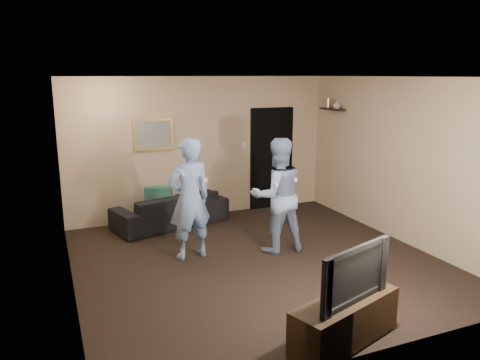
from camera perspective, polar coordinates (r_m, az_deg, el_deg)
name	(u,v)px	position (r m, az deg, el deg)	size (l,w,h in m)	color
ground	(257,261)	(6.86, 2.08, -9.83)	(5.00, 5.00, 0.00)	black
ceiling	(258,77)	(6.33, 2.27, 12.45)	(5.00, 5.00, 0.04)	silver
wall_back	(201,147)	(8.76, -4.73, 3.97)	(5.00, 0.04, 2.60)	tan
wall_front	(374,226)	(4.41, 16.02, -5.38)	(5.00, 0.04, 2.60)	tan
wall_left	(66,190)	(5.90, -20.46, -1.13)	(0.04, 5.00, 2.60)	tan
wall_right	(401,160)	(7.84, 19.00, 2.27)	(0.04, 5.00, 2.60)	tan
sofa	(171,209)	(8.40, -8.45, -3.54)	(2.02, 0.79, 0.59)	black
throw_pillow	(159,200)	(8.31, -9.90, -2.45)	(0.47, 0.15, 0.47)	#16433C
painting_frame	(153,134)	(8.47, -10.54, 5.54)	(0.72, 0.05, 0.57)	olive
painting_canvas	(154,134)	(8.44, -10.50, 5.52)	(0.62, 0.01, 0.47)	slate
doorway	(272,158)	(9.33, 3.86, 2.66)	(0.90, 0.06, 2.00)	black
light_switch	(244,145)	(9.04, 0.46, 4.28)	(0.08, 0.02, 0.12)	silver
wall_shelf	(333,109)	(9.10, 11.23, 8.47)	(0.20, 0.60, 0.03)	black
shelf_vase	(337,105)	(8.99, 11.74, 9.00)	(0.15, 0.15, 0.16)	#B0B0B5
shelf_figurine	(328,103)	(9.23, 10.70, 9.21)	(0.06, 0.06, 0.18)	silver
tv_console	(345,320)	(4.95, 12.66, -16.35)	(1.27, 0.41, 0.45)	black
television	(347,272)	(4.73, 12.97, -10.89)	(1.00, 0.13, 0.58)	black
wii_player_left	(190,199)	(6.75, -6.17, -2.31)	(0.70, 0.54, 1.77)	#7DA6D9
wii_player_right	(277,195)	(7.01, 4.56, -1.88)	(0.89, 0.72, 1.73)	#859DC2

